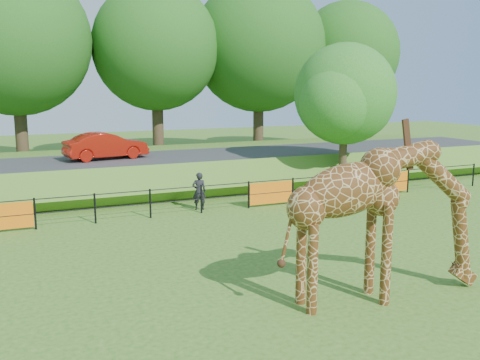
{
  "coord_description": "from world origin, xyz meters",
  "views": [
    {
      "loc": [
        -6.57,
        -11.05,
        4.93
      ],
      "look_at": [
        -0.18,
        3.82,
        2.0
      ],
      "focal_mm": 40.0,
      "sensor_mm": 36.0,
      "label": 1
    }
  ],
  "objects_px": {
    "car_red": "(106,146)",
    "visitor": "(199,191)",
    "tree_east": "(346,98)",
    "giraffe": "(386,221)"
  },
  "relations": [
    {
      "from": "car_red",
      "to": "visitor",
      "type": "bearing_deg",
      "value": -166.34
    },
    {
      "from": "car_red",
      "to": "visitor",
      "type": "xyz_separation_m",
      "value": [
        2.6,
        -5.83,
        -1.3
      ]
    },
    {
      "from": "visitor",
      "to": "giraffe",
      "type": "bearing_deg",
      "value": 108.49
    },
    {
      "from": "giraffe",
      "to": "tree_east",
      "type": "bearing_deg",
      "value": 65.37
    },
    {
      "from": "giraffe",
      "to": "tree_east",
      "type": "xyz_separation_m",
      "value": [
        6.46,
        11.16,
        2.44
      ]
    },
    {
      "from": "car_red",
      "to": "tree_east",
      "type": "relative_size",
      "value": 0.56
    },
    {
      "from": "car_red",
      "to": "tree_east",
      "type": "distance_m",
      "value": 11.38
    },
    {
      "from": "giraffe",
      "to": "visitor",
      "type": "bearing_deg",
      "value": 101.29
    },
    {
      "from": "car_red",
      "to": "giraffe",
      "type": "bearing_deg",
      "value": -177.48
    },
    {
      "from": "car_red",
      "to": "tree_east",
      "type": "height_order",
      "value": "tree_east"
    }
  ]
}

